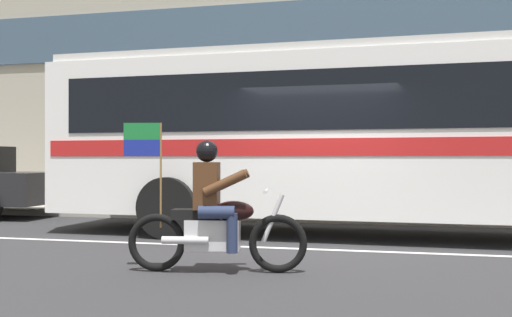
{
  "coord_description": "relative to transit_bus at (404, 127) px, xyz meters",
  "views": [
    {
      "loc": [
        1.54,
        -9.83,
        1.34
      ],
      "look_at": [
        -0.72,
        -1.06,
        1.35
      ],
      "focal_mm": 44.06,
      "sensor_mm": 36.0,
      "label": 1
    }
  ],
  "objects": [
    {
      "name": "ground_plane",
      "position": [
        -1.32,
        -1.19,
        -1.88
      ],
      "size": [
        60.0,
        60.0,
        0.0
      ],
      "primitive_type": "plane",
      "color": "#2B2B2D"
    },
    {
      "name": "motorcycle_with_rider",
      "position": [
        -2.11,
        -3.93,
        -1.22
      ],
      "size": [
        2.17,
        0.74,
        1.78
      ],
      "color": "black",
      "rests_on": "ground_plane"
    },
    {
      "name": "transit_bus",
      "position": [
        0.0,
        0.0,
        0.0
      ],
      "size": [
        12.49,
        2.95,
        3.22
      ],
      "color": "white",
      "rests_on": "ground_plane"
    },
    {
      "name": "lane_center_stripe",
      "position": [
        -1.32,
        -1.79,
        -1.88
      ],
      "size": [
        26.6,
        0.14,
        0.01
      ],
      "primitive_type": "cube",
      "color": "silver",
      "rests_on": "ground_plane"
    },
    {
      "name": "sidewalk_curb",
      "position": [
        -1.32,
        3.91,
        -1.81
      ],
      "size": [
        28.0,
        3.8,
        0.15
      ],
      "primitive_type": "cube",
      "color": "#A39E93",
      "rests_on": "ground_plane"
    },
    {
      "name": "fire_hydrant",
      "position": [
        -3.11,
        2.53,
        -1.37
      ],
      "size": [
        0.22,
        0.3,
        0.75
      ],
      "color": "gold",
      "rests_on": "sidewalk_curb"
    }
  ]
}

